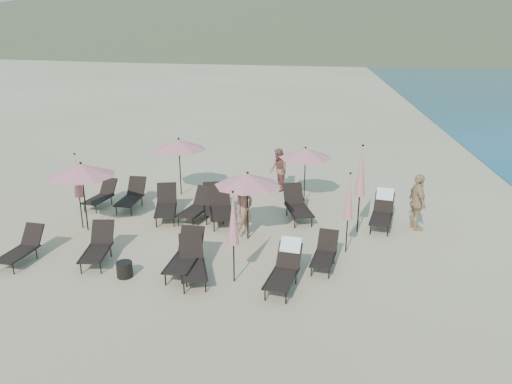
# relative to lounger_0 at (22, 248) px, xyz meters

# --- Properties ---
(ground) EXTENTS (800.00, 800.00, 0.00)m
(ground) POSITION_rel_lounger_0_xyz_m (5.98, 0.04, -0.42)
(ground) COLOR #D6BA8C
(ground) RESTS_ON ground
(lounger_0) EXTENTS (0.76, 1.60, 0.89)m
(lounger_0) POSITION_rel_lounger_0_xyz_m (0.00, 0.00, 0.00)
(lounger_0) COLOR black
(lounger_0) RESTS_ON ground
(lounger_1) EXTENTS (0.85, 1.72, 0.95)m
(lounger_1) POSITION_rel_lounger_0_xyz_m (2.06, 0.29, 0.03)
(lounger_1) COLOR black
(lounger_1) RESTS_ON ground
(lounger_2) EXTENTS (0.77, 1.80, 1.01)m
(lounger_2) POSITION_rel_lounger_0_xyz_m (4.62, -0.05, 0.06)
(lounger_2) COLOR black
(lounger_2) RESTS_ON ground
(lounger_3) EXTENTS (1.10, 1.79, 0.97)m
(lounger_3) POSITION_rel_lounger_0_xyz_m (4.89, -0.39, 0.04)
(lounger_3) COLOR black
(lounger_3) RESTS_ON ground
(lounger_4) EXTENTS (0.92, 1.77, 1.05)m
(lounger_4) POSITION_rel_lounger_0_xyz_m (7.28, -0.50, 0.09)
(lounger_4) COLOR black
(lounger_4) RESTS_ON ground
(lounger_5) EXTENTS (0.81, 1.54, 0.84)m
(lounger_5) POSITION_rel_lounger_0_xyz_m (8.28, 0.68, -0.02)
(lounger_5) COLOR black
(lounger_5) RESTS_ON ground
(lounger_6) EXTENTS (0.86, 1.62, 0.89)m
(lounger_6) POSITION_rel_lounger_0_xyz_m (0.32, 4.59, -0.00)
(lounger_6) COLOR black
(lounger_6) RESTS_ON ground
(lounger_7) EXTENTS (0.68, 1.71, 0.98)m
(lounger_7) POSITION_rel_lounger_0_xyz_m (1.48, 4.53, 0.04)
(lounger_7) COLOR black
(lounger_7) RESTS_ON ground
(lounger_8) EXTENTS (1.07, 1.85, 1.00)m
(lounger_8) POSITION_rel_lounger_0_xyz_m (4.54, 4.09, 0.05)
(lounger_8) COLOR black
(lounger_8) RESTS_ON ground
(lounger_9) EXTENTS (1.14, 1.97, 1.06)m
(lounger_9) POSITION_rel_lounger_0_xyz_m (4.89, 3.62, 0.08)
(lounger_9) COLOR black
(lounger_9) RESTS_ON ground
(lounger_10) EXTENTS (1.17, 1.92, 1.04)m
(lounger_10) POSITION_rel_lounger_0_xyz_m (7.40, 4.18, 0.07)
(lounger_10) COLOR black
(lounger_10) RESTS_ON ground
(lounger_11) EXTENTS (0.98, 1.83, 1.08)m
(lounger_11) POSITION_rel_lounger_0_xyz_m (10.18, 3.86, 0.10)
(lounger_11) COLOR black
(lounger_11) RESTS_ON ground
(lounger_12) EXTENTS (1.06, 1.89, 1.03)m
(lounger_12) POSITION_rel_lounger_0_xyz_m (2.99, 3.71, 0.06)
(lounger_12) COLOR black
(lounger_12) RESTS_ON ground
(lounger_13) EXTENTS (1.05, 1.80, 0.97)m
(lounger_13) POSITION_rel_lounger_0_xyz_m (4.05, 3.72, 0.04)
(lounger_13) COLOR black
(lounger_13) RESTS_ON ground
(umbrella_open_0) EXTENTS (2.10, 2.10, 2.26)m
(umbrella_open_0) POSITION_rel_lounger_0_xyz_m (0.79, 2.36, 1.58)
(umbrella_open_0) COLOR black
(umbrella_open_0) RESTS_ON ground
(umbrella_open_1) EXTENTS (2.00, 2.00, 2.15)m
(umbrella_open_1) POSITION_rel_lounger_0_xyz_m (5.97, 2.27, 1.49)
(umbrella_open_1) COLOR black
(umbrella_open_1) RESTS_ON ground
(umbrella_open_2) EXTENTS (2.08, 2.08, 2.24)m
(umbrella_open_2) POSITION_rel_lounger_0_xyz_m (2.83, 6.21, 1.57)
(umbrella_open_2) COLOR black
(umbrella_open_2) RESTS_ON ground
(umbrella_open_3) EXTENTS (1.94, 1.94, 2.09)m
(umbrella_open_3) POSITION_rel_lounger_0_xyz_m (7.60, 5.98, 1.43)
(umbrella_open_3) COLOR black
(umbrella_open_3) RESTS_ON ground
(umbrella_closed_0) EXTENTS (0.29, 0.29, 2.45)m
(umbrella_closed_0) POSITION_rel_lounger_0_xyz_m (5.98, -0.45, 1.29)
(umbrella_closed_0) COLOR black
(umbrella_closed_0) RESTS_ON ground
(umbrella_closed_1) EXTENTS (0.33, 0.33, 2.85)m
(umbrella_closed_1) POSITION_rel_lounger_0_xyz_m (9.35, 3.23, 1.56)
(umbrella_closed_1) COLOR black
(umbrella_closed_1) RESTS_ON ground
(umbrella_closed_2) EXTENTS (0.29, 0.29, 2.50)m
(umbrella_closed_2) POSITION_rel_lounger_0_xyz_m (0.54, 2.52, 1.32)
(umbrella_closed_2) COLOR black
(umbrella_closed_2) RESTS_ON ground
(umbrella_closed_3) EXTENTS (0.28, 0.28, 2.40)m
(umbrella_closed_3) POSITION_rel_lounger_0_xyz_m (8.91, 1.67, 1.25)
(umbrella_closed_3) COLOR black
(umbrella_closed_3) RESTS_ON ground
(side_table_0) EXTENTS (0.42, 0.42, 0.42)m
(side_table_0) POSITION_rel_lounger_0_xyz_m (3.12, -0.53, -0.21)
(side_table_0) COLOR black
(side_table_0) RESTS_ON ground
(side_table_1) EXTENTS (0.39, 0.39, 0.46)m
(side_table_1) POSITION_rel_lounger_0_xyz_m (7.34, 0.69, -0.18)
(side_table_1) COLOR black
(side_table_1) RESTS_ON ground
(beachgoer_a) EXTENTS (0.74, 0.78, 1.79)m
(beachgoer_a) POSITION_rel_lounger_0_xyz_m (5.84, 2.37, 0.48)
(beachgoer_a) COLOR #B0755F
(beachgoer_a) RESTS_ON ground
(beachgoer_b) EXTENTS (0.92, 1.01, 1.69)m
(beachgoer_b) POSITION_rel_lounger_0_xyz_m (6.54, 7.14, 0.43)
(beachgoer_b) COLOR #91564B
(beachgoer_b) RESTS_ON ground
(beachgoer_c) EXTENTS (0.66, 1.15, 1.84)m
(beachgoer_c) POSITION_rel_lounger_0_xyz_m (11.21, 3.66, 0.50)
(beachgoer_c) COLOR tan
(beachgoer_c) RESTS_ON ground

